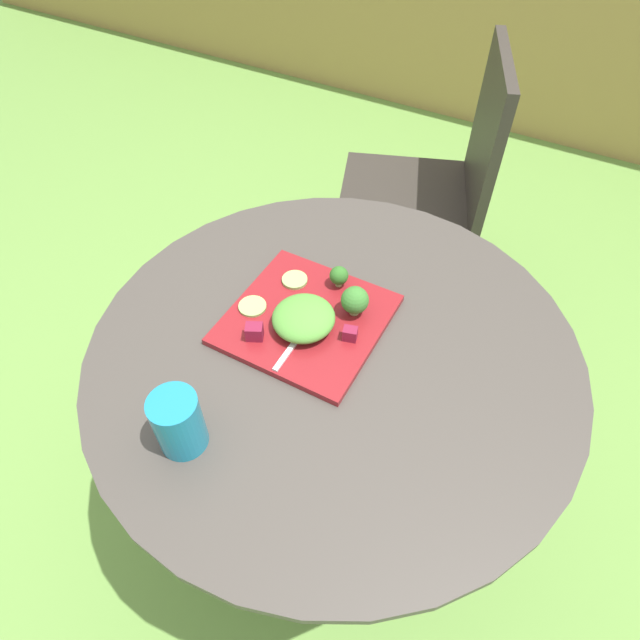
{
  "coord_description": "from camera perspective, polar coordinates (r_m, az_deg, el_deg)",
  "views": [
    {
      "loc": [
        0.28,
        -0.56,
        1.51
      ],
      "look_at": [
        -0.04,
        0.01,
        0.76
      ],
      "focal_mm": 30.56,
      "sensor_mm": 36.0,
      "label": 1
    }
  ],
  "objects": [
    {
      "name": "cucumber_slice_0",
      "position": [
        1.11,
        -2.67,
        4.22
      ],
      "size": [
        0.05,
        0.05,
        0.01
      ],
      "primitive_type": "cylinder",
      "color": "#8EB766",
      "rests_on": "salad_plate"
    },
    {
      "name": "patio_table",
      "position": [
        1.22,
        1.23,
        -10.13
      ],
      "size": [
        0.92,
        0.92,
        0.72
      ],
      "color": "#423D38",
      "rests_on": "ground_plane"
    },
    {
      "name": "fork",
      "position": [
        1.01,
        -2.06,
        -1.54
      ],
      "size": [
        0.02,
        0.15,
        0.0
      ],
      "color": "silver",
      "rests_on": "salad_plate"
    },
    {
      "name": "ground_plane",
      "position": [
        1.64,
        0.95,
        -18.58
      ],
      "size": [
        12.0,
        12.0,
        0.0
      ],
      "primitive_type": "plane",
      "color": "#669342"
    },
    {
      "name": "broccoli_floret_0",
      "position": [
        1.08,
        1.99,
        4.65
      ],
      "size": [
        0.04,
        0.04,
        0.05
      ],
      "color": "#99B770",
      "rests_on": "salad_plate"
    },
    {
      "name": "salad_plate",
      "position": [
        1.05,
        -1.41,
        0.07
      ],
      "size": [
        0.28,
        0.28,
        0.01
      ],
      "primitive_type": "cube",
      "color": "maroon",
      "rests_on": "patio_table"
    },
    {
      "name": "beet_chunk_1",
      "position": [
        1.01,
        -6.89,
        -1.24
      ],
      "size": [
        0.04,
        0.04,
        0.03
      ],
      "primitive_type": "cube",
      "rotation": [
        0.0,
        0.0,
        0.47
      ],
      "color": "maroon",
      "rests_on": "salad_plate"
    },
    {
      "name": "cucumber_slice_1",
      "position": [
        1.07,
        -7.02,
        1.51
      ],
      "size": [
        0.05,
        0.05,
        0.01
      ],
      "primitive_type": "cylinder",
      "color": "#8EB766",
      "rests_on": "salad_plate"
    },
    {
      "name": "beet_chunk_0",
      "position": [
        1.0,
        3.17,
        -1.45
      ],
      "size": [
        0.03,
        0.03,
        0.03
      ],
      "primitive_type": "cube",
      "rotation": [
        0.0,
        0.0,
        0.28
      ],
      "color": "maroon",
      "rests_on": "salad_plate"
    },
    {
      "name": "lettuce_mound",
      "position": [
        1.01,
        -1.73,
        0.21
      ],
      "size": [
        0.12,
        0.12,
        0.05
      ],
      "primitive_type": "ellipsoid",
      "color": "#519338",
      "rests_on": "salad_plate"
    },
    {
      "name": "broccoli_floret_1",
      "position": [
        1.03,
        3.88,
        1.98
      ],
      "size": [
        0.05,
        0.05,
        0.06
      ],
      "color": "#99B770",
      "rests_on": "salad_plate"
    },
    {
      "name": "patio_chair",
      "position": [
        1.81,
        12.5,
        14.51
      ],
      "size": [
        0.57,
        0.57,
        0.9
      ],
      "color": "#332D28",
      "rests_on": "ground_plane"
    },
    {
      "name": "drinking_glass",
      "position": [
        0.89,
        -14.53,
        -10.55
      ],
      "size": [
        0.08,
        0.08,
        0.11
      ],
      "color": "teal",
      "rests_on": "patio_table"
    }
  ]
}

